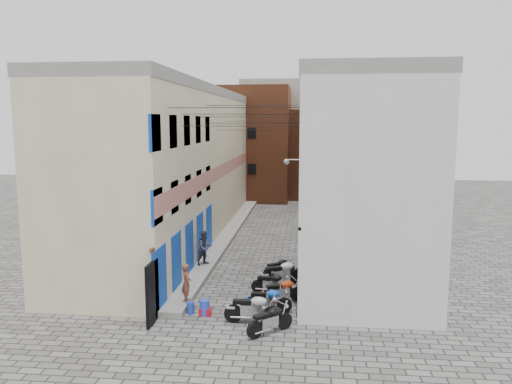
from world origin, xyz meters
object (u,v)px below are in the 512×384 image
(motorcycle_a, at_px, (270,318))
(motorcycle_g, at_px, (279,267))
(motorcycle_f, at_px, (282,272))
(person_b, at_px, (205,248))
(person_a, at_px, (186,283))
(motorcycle_d, at_px, (282,290))
(motorcycle_e, at_px, (272,282))
(motorcycle_c, at_px, (268,299))
(water_jug_near, at_px, (205,308))
(motorcycle_b, at_px, (253,307))
(water_jug_far, at_px, (191,308))
(red_crate, at_px, (205,312))

(motorcycle_a, relative_size, motorcycle_g, 1.06)
(motorcycle_f, bearing_deg, person_b, -144.87)
(person_a, bearing_deg, motorcycle_f, -75.86)
(person_a, bearing_deg, person_b, -22.59)
(person_a, height_order, person_b, person_b)
(motorcycle_d, distance_m, motorcycle_e, 1.11)
(person_a, bearing_deg, motorcycle_c, -118.35)
(person_a, bearing_deg, water_jug_near, -154.37)
(motorcycle_a, xyz_separation_m, water_jug_near, (-2.49, 1.33, -0.25))
(person_b, bearing_deg, motorcycle_g, -60.49)
(motorcycle_f, bearing_deg, person_a, -76.82)
(motorcycle_d, distance_m, motorcycle_f, 2.03)
(motorcycle_f, distance_m, motorcycle_g, 1.11)
(motorcycle_b, bearing_deg, motorcycle_f, 168.14)
(person_a, height_order, water_jug_far, person_a)
(motorcycle_e, distance_m, water_jug_near, 3.42)
(motorcycle_a, bearing_deg, red_crate, -160.61)
(motorcycle_a, bearing_deg, water_jug_near, -160.37)
(motorcycle_d, relative_size, person_a, 1.23)
(motorcycle_a, relative_size, motorcycle_d, 1.01)
(motorcycle_c, relative_size, motorcycle_e, 1.06)
(motorcycle_b, relative_size, water_jug_far, 4.50)
(motorcycle_b, height_order, water_jug_far, motorcycle_b)
(motorcycle_a, distance_m, motorcycle_f, 4.93)
(motorcycle_g, bearing_deg, person_a, -78.84)
(red_crate, bearing_deg, water_jug_near, 180.00)
(motorcycle_a, height_order, motorcycle_f, motorcycle_f)
(red_crate, bearing_deg, motorcycle_g, 62.86)
(motorcycle_b, bearing_deg, water_jug_far, -104.76)
(red_crate, bearing_deg, motorcycle_c, 13.61)
(motorcycle_c, bearing_deg, water_jug_far, -82.69)
(person_b, distance_m, red_crate, 5.75)
(motorcycle_b, relative_size, water_jug_near, 3.54)
(motorcycle_c, xyz_separation_m, motorcycle_e, (-0.01, 2.02, -0.03))
(motorcycle_c, bearing_deg, person_a, -93.79)
(person_b, bearing_deg, motorcycle_d, -92.53)
(motorcycle_f, bearing_deg, red_crate, -63.29)
(motorcycle_f, xyz_separation_m, water_jug_near, (-2.62, -3.59, -0.33))
(motorcycle_d, distance_m, motorcycle_g, 3.13)
(motorcycle_b, distance_m, person_b, 6.76)
(person_b, bearing_deg, water_jug_near, -125.04)
(motorcycle_b, relative_size, motorcycle_d, 1.11)
(person_a, distance_m, person_b, 4.92)
(motorcycle_c, relative_size, water_jug_far, 4.03)
(motorcycle_c, relative_size, motorcycle_g, 1.04)
(motorcycle_g, bearing_deg, person_b, -143.70)
(motorcycle_a, relative_size, motorcycle_c, 1.02)
(person_b, bearing_deg, motorcycle_c, -102.53)
(motorcycle_c, bearing_deg, person_b, -147.63)
(motorcycle_f, height_order, water_jug_far, motorcycle_f)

